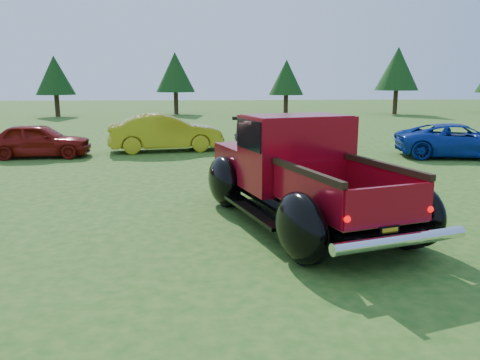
{
  "coord_description": "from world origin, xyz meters",
  "views": [
    {
      "loc": [
        -0.49,
        -8.39,
        2.68
      ],
      "look_at": [
        0.12,
        0.2,
        0.86
      ],
      "focal_mm": 35.0,
      "sensor_mm": 36.0,
      "label": 1
    }
  ],
  "objects_px": {
    "tree_west": "(55,75)",
    "show_car_red": "(38,140)",
    "show_car_blue": "(459,141)",
    "pickup_truck": "(295,170)",
    "tree_mid_left": "(175,72)",
    "show_car_yellow": "(166,133)",
    "tree_mid_right": "(286,77)",
    "show_car_grey": "(293,132)",
    "tree_east": "(397,69)"
  },
  "relations": [
    {
      "from": "tree_west",
      "to": "show_car_yellow",
      "type": "bearing_deg",
      "value": -62.51
    },
    {
      "from": "tree_west",
      "to": "show_car_blue",
      "type": "relative_size",
      "value": 1.07
    },
    {
      "from": "tree_mid_left",
      "to": "show_car_grey",
      "type": "height_order",
      "value": "tree_mid_left"
    },
    {
      "from": "pickup_truck",
      "to": "show_car_blue",
      "type": "relative_size",
      "value": 1.36
    },
    {
      "from": "tree_mid_right",
      "to": "tree_east",
      "type": "xyz_separation_m",
      "value": [
        9.0,
        -0.5,
        0.68
      ]
    },
    {
      "from": "tree_mid_left",
      "to": "show_car_grey",
      "type": "relative_size",
      "value": 1.07
    },
    {
      "from": "tree_east",
      "to": "show_car_yellow",
      "type": "distance_m",
      "value": 26.13
    },
    {
      "from": "tree_west",
      "to": "show_car_yellow",
      "type": "relative_size",
      "value": 1.06
    },
    {
      "from": "pickup_truck",
      "to": "show_car_blue",
      "type": "height_order",
      "value": "pickup_truck"
    },
    {
      "from": "show_car_grey",
      "to": "show_car_red",
      "type": "bearing_deg",
      "value": 88.53
    },
    {
      "from": "show_car_yellow",
      "to": "show_car_grey",
      "type": "xyz_separation_m",
      "value": [
        5.04,
        0.08,
        -0.04
      ]
    },
    {
      "from": "tree_mid_left",
      "to": "show_car_red",
      "type": "distance_m",
      "value": 22.75
    },
    {
      "from": "show_car_grey",
      "to": "show_car_blue",
      "type": "height_order",
      "value": "show_car_grey"
    },
    {
      "from": "pickup_truck",
      "to": "tree_west",
      "type": "bearing_deg",
      "value": 98.26
    },
    {
      "from": "tree_west",
      "to": "show_car_grey",
      "type": "distance_m",
      "value": 24.27
    },
    {
      "from": "tree_west",
      "to": "tree_east",
      "type": "distance_m",
      "value": 27.01
    },
    {
      "from": "pickup_truck",
      "to": "show_car_red",
      "type": "xyz_separation_m",
      "value": [
        -7.73,
        8.17,
        -0.36
      ]
    },
    {
      "from": "pickup_truck",
      "to": "show_car_yellow",
      "type": "distance_m",
      "value": 10.0
    },
    {
      "from": "tree_west",
      "to": "tree_mid_right",
      "type": "relative_size",
      "value": 1.05
    },
    {
      "from": "tree_mid_right",
      "to": "show_car_yellow",
      "type": "relative_size",
      "value": 1.01
    },
    {
      "from": "pickup_truck",
      "to": "tree_mid_left",
      "type": "bearing_deg",
      "value": 81.24
    },
    {
      "from": "tree_mid_right",
      "to": "show_car_blue",
      "type": "distance_m",
      "value": 22.63
    },
    {
      "from": "show_car_red",
      "to": "pickup_truck",
      "type": "bearing_deg",
      "value": -139.88
    },
    {
      "from": "tree_west",
      "to": "show_car_blue",
      "type": "height_order",
      "value": "tree_west"
    },
    {
      "from": "tree_west",
      "to": "tree_mid_left",
      "type": "xyz_separation_m",
      "value": [
        9.0,
        2.0,
        0.27
      ]
    },
    {
      "from": "tree_mid_right",
      "to": "show_car_yellow",
      "type": "xyz_separation_m",
      "value": [
        -8.09,
        -20.04,
        -2.25
      ]
    },
    {
      "from": "show_car_red",
      "to": "show_car_blue",
      "type": "relative_size",
      "value": 0.83
    },
    {
      "from": "tree_west",
      "to": "tree_mid_left",
      "type": "relative_size",
      "value": 0.92
    },
    {
      "from": "show_car_blue",
      "to": "tree_mid_right",
      "type": "bearing_deg",
      "value": 16.9
    },
    {
      "from": "tree_mid_right",
      "to": "show_car_yellow",
      "type": "distance_m",
      "value": 21.73
    },
    {
      "from": "show_car_red",
      "to": "show_car_blue",
      "type": "distance_m",
      "value": 15.04
    },
    {
      "from": "show_car_yellow",
      "to": "show_car_grey",
      "type": "bearing_deg",
      "value": -99.11
    },
    {
      "from": "tree_mid_right",
      "to": "show_car_red",
      "type": "xyz_separation_m",
      "value": [
        -12.5,
        -21.31,
        -2.36
      ]
    },
    {
      "from": "tree_east",
      "to": "show_car_blue",
      "type": "height_order",
      "value": "tree_east"
    },
    {
      "from": "show_car_grey",
      "to": "show_car_blue",
      "type": "distance_m",
      "value": 6.05
    },
    {
      "from": "tree_mid_right",
      "to": "show_car_grey",
      "type": "relative_size",
      "value": 0.94
    },
    {
      "from": "show_car_yellow",
      "to": "pickup_truck",
      "type": "bearing_deg",
      "value": -170.66
    },
    {
      "from": "tree_east",
      "to": "show_car_grey",
      "type": "xyz_separation_m",
      "value": [
        -12.05,
        -19.46,
        -2.98
      ]
    },
    {
      "from": "tree_west",
      "to": "tree_east",
      "type": "height_order",
      "value": "tree_east"
    },
    {
      "from": "tree_west",
      "to": "show_car_blue",
      "type": "bearing_deg",
      "value": -46.18
    },
    {
      "from": "tree_west",
      "to": "show_car_red",
      "type": "distance_m",
      "value": 21.19
    },
    {
      "from": "show_car_blue",
      "to": "tree_mid_left",
      "type": "bearing_deg",
      "value": 36.73
    },
    {
      "from": "pickup_truck",
      "to": "show_car_yellow",
      "type": "height_order",
      "value": "pickup_truck"
    },
    {
      "from": "tree_west",
      "to": "pickup_truck",
      "type": "relative_size",
      "value": 0.78
    },
    {
      "from": "tree_east",
      "to": "show_car_red",
      "type": "height_order",
      "value": "tree_east"
    },
    {
      "from": "tree_mid_right",
      "to": "show_car_grey",
      "type": "xyz_separation_m",
      "value": [
        -3.05,
        -19.96,
        -2.29
      ]
    },
    {
      "from": "show_car_red",
      "to": "tree_east",
      "type": "bearing_deg",
      "value": -49.22
    },
    {
      "from": "tree_west",
      "to": "show_car_red",
      "type": "xyz_separation_m",
      "value": [
        5.5,
        -20.31,
        -2.5
      ]
    },
    {
      "from": "tree_east",
      "to": "pickup_truck",
      "type": "distance_m",
      "value": 32.2
    },
    {
      "from": "show_car_red",
      "to": "show_car_grey",
      "type": "height_order",
      "value": "show_car_grey"
    }
  ]
}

